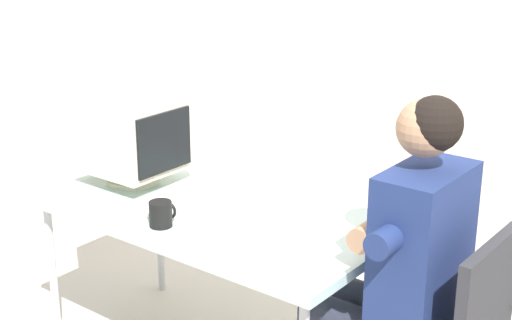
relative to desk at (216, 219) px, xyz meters
The scene contains 5 objects.
desk is the anchor object (origin of this frame).
crt_monitor 0.56m from the desk, behind, with size 0.41×0.36×0.38m.
keyboard 0.16m from the desk, behind, with size 0.19×0.45×0.03m.
person_seated 0.81m from the desk, ahead, with size 0.67×0.59×1.32m.
desk_mug 0.29m from the desk, 99.68° to the right, with size 0.09×0.10×0.10m.
Camera 1 is at (1.90, -2.17, 1.89)m, focal length 53.53 mm.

